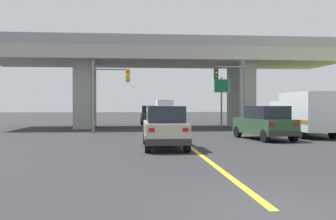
% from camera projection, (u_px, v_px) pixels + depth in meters
% --- Properties ---
extents(ground, '(160.00, 160.00, 0.00)m').
position_uv_depth(ground, '(164.00, 127.00, 35.72)').
color(ground, '#2B2B2D').
extents(overpass_bridge, '(31.91, 8.03, 7.98)m').
position_uv_depth(overpass_bridge, '(164.00, 66.00, 35.65)').
color(overpass_bridge, '#A8A59E').
rests_on(overpass_bridge, ground).
extents(lane_divider_stripe, '(0.20, 25.59, 0.01)m').
position_uv_depth(lane_divider_stripe, '(187.00, 144.00, 20.14)').
color(lane_divider_stripe, yellow).
rests_on(lane_divider_stripe, ground).
extents(suv_lead, '(1.97, 4.78, 2.02)m').
position_uv_depth(suv_lead, '(165.00, 127.00, 18.23)').
color(suv_lead, '#B7B29E').
rests_on(suv_lead, ground).
extents(suv_crossing, '(2.74, 4.94, 2.02)m').
position_uv_depth(suv_crossing, '(265.00, 123.00, 22.80)').
color(suv_crossing, '#2D4C33').
rests_on(suv_crossing, ground).
extents(box_truck, '(2.33, 6.53, 2.90)m').
position_uv_depth(box_truck, '(304.00, 113.00, 25.19)').
color(box_truck, silver).
rests_on(box_truck, ground).
extents(sedan_oncoming, '(1.89, 4.53, 2.02)m').
position_uv_depth(sedan_oncoming, '(149.00, 115.00, 41.44)').
color(sedan_oncoming, '#2D4C33').
rests_on(sedan_oncoming, ground).
extents(traffic_signal_nearside, '(2.47, 0.36, 5.65)m').
position_uv_depth(traffic_signal_nearside, '(234.00, 86.00, 29.74)').
color(traffic_signal_nearside, '#56595E').
rests_on(traffic_signal_nearside, ground).
extents(traffic_signal_farside, '(2.77, 0.36, 5.34)m').
position_uv_depth(traffic_signal_farside, '(106.00, 87.00, 27.92)').
color(traffic_signal_farside, slate).
rests_on(traffic_signal_farside, ground).
extents(highway_sign, '(1.36, 0.17, 4.54)m').
position_uv_depth(highway_sign, '(222.00, 91.00, 33.63)').
color(highway_sign, '#56595E').
rests_on(highway_sign, ground).
extents(semi_truck_distant, '(2.33, 6.46, 2.86)m').
position_uv_depth(semi_truck_distant, '(164.00, 109.00, 57.64)').
color(semi_truck_distant, silver).
rests_on(semi_truck_distant, ground).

